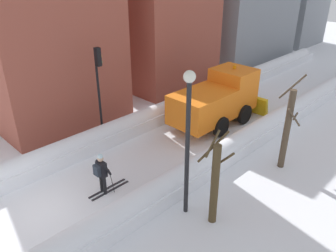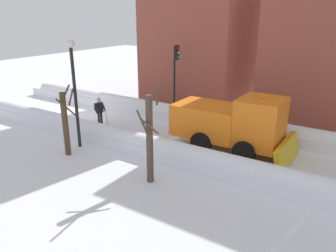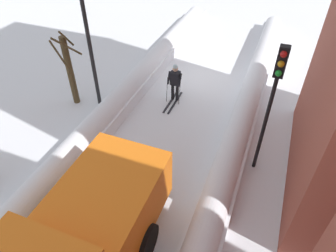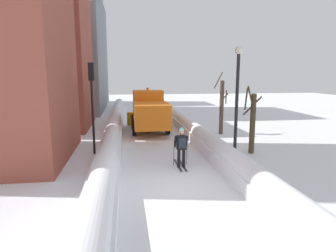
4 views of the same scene
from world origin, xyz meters
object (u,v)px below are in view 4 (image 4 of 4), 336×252
skier (181,145)px  street_lamp (237,88)px  bare_tree_near (252,122)px  traffic_light_pole (92,91)px  bare_tree_mid (222,106)px  plow_truck (149,111)px

skier → street_lamp: 4.21m
skier → bare_tree_near: bare_tree_near is taller
traffic_light_pole → bare_tree_mid: bearing=25.2°
street_lamp → bare_tree_mid: bearing=78.9°
traffic_light_pole → bare_tree_mid: 9.16m
skier → traffic_light_pole: traffic_light_pole is taller
skier → traffic_light_pole: bearing=144.0°
traffic_light_pole → bare_tree_near: traffic_light_pole is taller
bare_tree_near → traffic_light_pole: bearing=172.1°
plow_truck → bare_tree_near: 8.12m
plow_truck → traffic_light_pole: 6.59m
plow_truck → traffic_light_pole: (-3.35, -5.39, 1.79)m
street_lamp → bare_tree_mid: 5.61m
traffic_light_pole → bare_tree_near: (8.18, -1.14, -1.60)m
skier → bare_tree_near: 4.54m
street_lamp → bare_tree_near: size_ratio=1.55×
bare_tree_near → bare_tree_mid: size_ratio=0.82×
traffic_light_pole → bare_tree_mid: (8.20, 3.86, -1.34)m
plow_truck → bare_tree_mid: bare_tree_mid is taller
skier → bare_tree_near: bearing=23.9°
traffic_light_pole → skier: bearing=-36.0°
skier → traffic_light_pole: (-4.08, 2.96, 2.27)m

